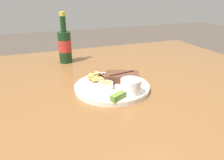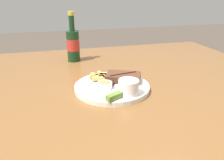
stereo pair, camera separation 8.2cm
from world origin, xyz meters
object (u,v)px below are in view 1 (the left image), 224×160
at_px(steak_portion, 122,77).
at_px(dipping_sauce_cup, 106,85).
at_px(beer_bottle, 65,45).
at_px(knife_utensil, 114,81).
at_px(fork_utensil, 93,83).
at_px(pickle_spear, 119,96).
at_px(dinner_plate, 112,87).
at_px(coleslaw_cup, 131,85).

height_order(steak_portion, dipping_sauce_cup, steak_portion).
bearing_deg(beer_bottle, knife_utensil, -72.24).
height_order(dipping_sauce_cup, fork_utensil, dipping_sauce_cup).
distance_m(dipping_sauce_cup, pickle_spear, 0.09).
bearing_deg(pickle_spear, fork_utensil, 104.25).
bearing_deg(knife_utensil, dipping_sauce_cup, 167.12).
bearing_deg(fork_utensil, knife_utensil, 23.84).
xyz_separation_m(knife_utensil, beer_bottle, (-0.12, 0.38, 0.07)).
xyz_separation_m(dinner_plate, knife_utensil, (0.02, 0.03, 0.01)).
bearing_deg(steak_portion, pickle_spear, -117.44).
bearing_deg(dipping_sauce_cup, beer_bottle, 99.10).
distance_m(coleslaw_cup, beer_bottle, 0.51).
bearing_deg(knife_utensil, fork_utensil, 112.82).
distance_m(fork_utensil, beer_bottle, 0.37).
xyz_separation_m(dinner_plate, fork_utensil, (-0.06, 0.04, 0.01)).
xyz_separation_m(pickle_spear, beer_bottle, (-0.08, 0.52, 0.06)).
bearing_deg(beer_bottle, pickle_spear, -81.22).
xyz_separation_m(steak_portion, dipping_sauce_cup, (-0.09, -0.05, -0.00)).
bearing_deg(steak_portion, dipping_sauce_cup, -147.96).
xyz_separation_m(coleslaw_cup, fork_utensil, (-0.10, 0.13, -0.03)).
bearing_deg(dipping_sauce_cup, steak_portion, 32.04).
relative_size(steak_portion, knife_utensil, 1.06).
distance_m(fork_utensil, knife_utensil, 0.08).
xyz_separation_m(steak_portion, pickle_spear, (-0.08, -0.15, -0.00)).
xyz_separation_m(fork_utensil, beer_bottle, (-0.04, 0.36, 0.07)).
relative_size(coleslaw_cup, beer_bottle, 0.28).
bearing_deg(coleslaw_cup, beer_bottle, 105.38).
relative_size(steak_portion, dipping_sauce_cup, 2.93).
relative_size(coleslaw_cup, pickle_spear, 1.06).
bearing_deg(coleslaw_cup, pickle_spear, -156.16).
height_order(coleslaw_cup, knife_utensil, coleslaw_cup).
height_order(dipping_sauce_cup, pickle_spear, dipping_sauce_cup).
bearing_deg(coleslaw_cup, dipping_sauce_cup, 135.39).
relative_size(steak_portion, beer_bottle, 0.61).
bearing_deg(coleslaw_cup, knife_utensil, 97.36).
height_order(pickle_spear, knife_utensil, pickle_spear).
height_order(steak_portion, fork_utensil, steak_portion).
height_order(fork_utensil, beer_bottle, beer_bottle).
xyz_separation_m(dinner_plate, pickle_spear, (-0.02, -0.11, 0.02)).
bearing_deg(fork_utensil, steak_portion, 29.11).
xyz_separation_m(dinner_plate, beer_bottle, (-0.10, 0.40, 0.08)).
relative_size(dinner_plate, coleslaw_cup, 4.01).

